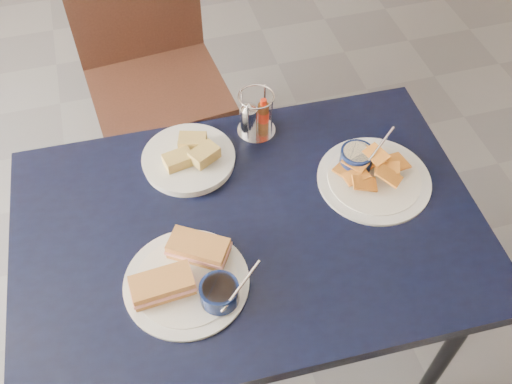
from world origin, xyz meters
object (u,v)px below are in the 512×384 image
object	(u,v)px
chair_far	(151,55)
condiment_caddy	(255,117)
plantain_plate	(368,171)
sandwich_plate	(190,277)
dining_table	(249,239)
bread_basket	(190,158)

from	to	relation	value
chair_far	condiment_caddy	world-z (taller)	chair_far
chair_far	plantain_plate	world-z (taller)	chair_far
condiment_caddy	sandwich_plate	bearing A→B (deg)	-122.38
sandwich_plate	condiment_caddy	size ratio (longest dim) A/B	2.29
chair_far	sandwich_plate	size ratio (longest dim) A/B	3.28
plantain_plate	condiment_caddy	xyz separation A→B (m)	(-0.25, 0.25, 0.04)
dining_table	chair_far	distance (m)	0.97
chair_far	condiment_caddy	size ratio (longest dim) A/B	7.52
chair_far	sandwich_plate	xyz separation A→B (m)	(-0.05, -1.08, 0.19)
chair_far	sandwich_plate	distance (m)	1.10
chair_far	dining_table	bearing A→B (deg)	-82.76
sandwich_plate	condiment_caddy	world-z (taller)	condiment_caddy
dining_table	sandwich_plate	distance (m)	0.23
dining_table	condiment_caddy	world-z (taller)	condiment_caddy
plantain_plate	condiment_caddy	distance (m)	0.35
dining_table	chair_far	size ratio (longest dim) A/B	1.18
plantain_plate	condiment_caddy	world-z (taller)	condiment_caddy
dining_table	chair_far	world-z (taller)	chair_far
bread_basket	chair_far	bearing A→B (deg)	91.63
sandwich_plate	plantain_plate	world-z (taller)	same
plantain_plate	condiment_caddy	bearing A→B (deg)	135.20
sandwich_plate	bread_basket	distance (m)	0.38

